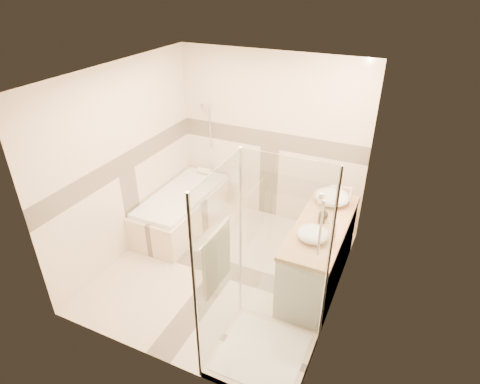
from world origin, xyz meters
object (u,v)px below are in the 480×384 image
at_px(vanity, 319,253).
at_px(vessel_sink_near, 332,197).
at_px(bathtub, 183,208).
at_px(amenity_bottle_a, 322,217).
at_px(amenity_bottle_b, 324,213).
at_px(vessel_sink_far, 313,234).
at_px(shower_enclosure, 255,312).

relative_size(vanity, vessel_sink_near, 3.71).
distance_m(bathtub, amenity_bottle_a, 2.24).
distance_m(vanity, vessel_sink_near, 0.72).
distance_m(amenity_bottle_a, amenity_bottle_b, 0.09).
bearing_deg(vessel_sink_far, vanity, 86.67).
height_order(shower_enclosure, vessel_sink_far, shower_enclosure).
bearing_deg(vanity, shower_enclosure, -102.97).
xyz_separation_m(vessel_sink_far, amenity_bottle_a, (0.00, 0.36, 0.01)).
xyz_separation_m(shower_enclosure, vessel_sink_far, (0.27, 0.93, 0.42)).
bearing_deg(amenity_bottle_b, amenity_bottle_a, -90.00).
bearing_deg(amenity_bottle_a, vessel_sink_far, -90.00).
height_order(vanity, vessel_sink_far, vessel_sink_far).
xyz_separation_m(vessel_sink_far, amenity_bottle_b, (0.00, 0.45, 0.00)).
bearing_deg(bathtub, vessel_sink_near, 4.18).
bearing_deg(bathtub, shower_enclosure, -41.10).
xyz_separation_m(bathtub, vessel_sink_far, (2.13, -0.69, 0.61)).
height_order(vessel_sink_near, amenity_bottle_b, vessel_sink_near).
xyz_separation_m(bathtub, shower_enclosure, (1.86, -1.62, 0.20)).
bearing_deg(vessel_sink_near, amenity_bottle_a, -90.00).
bearing_deg(vessel_sink_far, shower_enclosure, -106.39).
height_order(bathtub, vessel_sink_near, vessel_sink_near).
height_order(vanity, vessel_sink_near, vessel_sink_near).
relative_size(shower_enclosure, amenity_bottle_b, 14.04).
height_order(shower_enclosure, vessel_sink_near, shower_enclosure).
bearing_deg(amenity_bottle_a, bathtub, 171.16).
bearing_deg(vessel_sink_near, shower_enclosure, -98.73).
distance_m(bathtub, vessel_sink_near, 2.23).
distance_m(shower_enclosure, amenity_bottle_a, 1.38).
bearing_deg(bathtub, amenity_bottle_b, -6.56).
bearing_deg(amenity_bottle_a, amenity_bottle_b, 90.00).
bearing_deg(shower_enclosure, amenity_bottle_a, 78.06).
bearing_deg(amenity_bottle_b, vessel_sink_near, 90.00).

